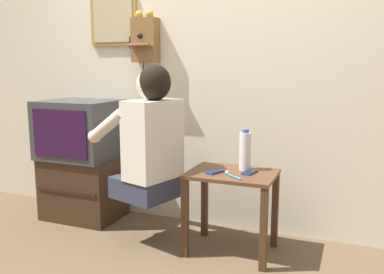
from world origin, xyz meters
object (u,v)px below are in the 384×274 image
television (80,129)px  cell_phone_held (215,172)px  toothbrush (232,176)px  cell_phone_spare (250,172)px  water_bottle (245,151)px  framed_picture (113,21)px  wall_phone_antique (145,39)px  person (149,138)px

television → cell_phone_held: bearing=-10.4°
toothbrush → television: bearing=115.8°
cell_phone_held → cell_phone_spare: (0.20, 0.07, 0.00)m
cell_phone_held → water_bottle: 0.24m
framed_picture → cell_phone_held: (0.97, -0.43, -0.98)m
wall_phone_antique → toothbrush: (0.80, -0.44, -0.84)m
framed_picture → cell_phone_held: size_ratio=2.87×
television → water_bottle: (1.32, -0.08, -0.05)m
framed_picture → water_bottle: framed_picture is taller
television → water_bottle: size_ratio=2.17×
framed_picture → cell_phone_spare: framed_picture is taller
cell_phone_held → cell_phone_spare: same height
cell_phone_held → toothbrush: size_ratio=1.07×
television → framed_picture: (0.20, 0.22, 0.82)m
wall_phone_antique → framed_picture: framed_picture is taller
framed_picture → water_bottle: 1.45m
person → cell_phone_held: bearing=-67.9°
water_bottle → wall_phone_antique: bearing=163.4°
person → cell_phone_spare: bearing=-63.3°
cell_phone_held → cell_phone_spare: size_ratio=1.03×
wall_phone_antique → toothbrush: bearing=-28.7°
television → framed_picture: size_ratio=1.42×
television → cell_phone_held: size_ratio=4.09×
water_bottle → television: bearing=176.7°
wall_phone_antique → water_bottle: (0.83, -0.25, -0.72)m
water_bottle → cell_phone_spare: bearing=-54.7°
wall_phone_antique → toothbrush: wall_phone_antique is taller
toothbrush → water_bottle: bearing=29.3°
wall_phone_antique → water_bottle: wall_phone_antique is taller
wall_phone_antique → cell_phone_spare: 1.26m
person → cell_phone_spare: person is taller
person → water_bottle: 0.62m
person → framed_picture: size_ratio=2.19×
cell_phone_spare → water_bottle: size_ratio=0.51×
television → cell_phone_spare: (1.37, -0.15, -0.17)m
cell_phone_held → television: bearing=-165.4°
person → toothbrush: (0.56, -0.01, -0.19)m
water_bottle → cell_phone_held: bearing=-137.3°
wall_phone_antique → framed_picture: bearing=171.4°
television → water_bottle: 1.32m
television → wall_phone_antique: wall_phone_antique is taller
person → toothbrush: bearing=-74.4°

